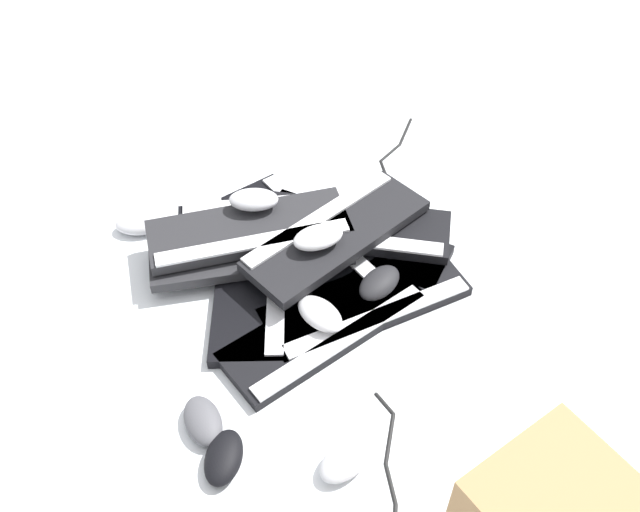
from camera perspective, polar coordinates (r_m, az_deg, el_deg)
The scene contains 20 objects.
ground_plane at distance 1.54m, azimuth 1.16°, elevation -2.77°, with size 3.20×3.20×0.00m, color silver.
keyboard_0 at distance 1.46m, azimuth 0.40°, elevation -5.74°, with size 0.45×0.38×0.03m.
keyboard_1 at distance 1.51m, azimuth 3.69°, elevation -3.76°, with size 0.41×0.42×0.03m.
keyboard_2 at distance 1.63m, azimuth 2.46°, elevation 1.33°, with size 0.21×0.46×0.03m.
keyboard_3 at distance 1.63m, azimuth -1.58°, elevation 1.33°, with size 0.38×0.44×0.03m.
keyboard_4 at distance 1.55m, azimuth -5.43°, elevation -1.96°, with size 0.46×0.28×0.03m.
keyboard_5 at distance 1.62m, azimuth 2.55°, elevation 2.34°, with size 0.20×0.46×0.03m.
keyboard_6 at distance 1.57m, azimuth -5.57°, elevation 0.56°, with size 0.34×0.46×0.03m.
keyboard_7 at distance 1.56m, azimuth 1.32°, elevation 1.78°, with size 0.46×0.35×0.03m.
keyboard_8 at distance 1.57m, azimuth -5.69°, elevation 2.07°, with size 0.36×0.45×0.03m.
keyboard_9 at distance 1.63m, azimuth -3.56°, elevation 2.68°, with size 0.32×0.46×0.03m.
mouse_0 at distance 1.35m, azimuth -9.34°, elevation -12.88°, with size 0.11×0.07×0.04m, color #4C4C51.
mouse_1 at distance 1.71m, azimuth -14.24°, elevation 2.50°, with size 0.11×0.07×0.04m, color #B7B7BC.
mouse_2 at distance 1.44m, azimuth -0.11°, elevation -4.62°, with size 0.11×0.07×0.04m, color silver.
mouse_3 at distance 1.50m, azimuth 4.77°, elevation -2.15°, with size 0.11×0.07×0.04m, color black.
mouse_4 at distance 1.31m, azimuth -7.71°, elevation -15.69°, with size 0.11×0.07×0.04m, color black.
mouse_5 at distance 1.59m, azimuth -5.33°, elevation 4.51°, with size 0.11×0.07×0.04m, color #B7B7BC.
mouse_6 at distance 1.30m, azimuth 2.06°, elevation -15.97°, with size 0.11×0.07×0.04m, color #B7B7BC.
mouse_7 at distance 1.50m, azimuth -0.15°, elevation 1.52°, with size 0.11×0.07×0.04m, color silver.
cable_0 at distance 1.83m, azimuth 6.81°, elevation 6.58°, with size 0.43×0.21×0.01m.
Camera 1 is at (0.97, 0.26, 1.17)m, focal length 40.00 mm.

